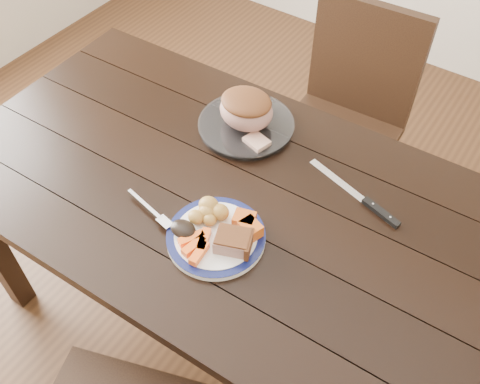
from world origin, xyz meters
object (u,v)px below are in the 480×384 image
Objects in this scene: dining_table at (221,208)px; fork at (152,211)px; dinner_plate at (216,237)px; serving_platter at (246,126)px; pork_slice at (233,241)px; roast_joint at (246,110)px; carving_knife at (370,204)px; chair_far at (346,113)px.

fork is at bearing -115.77° from dining_table.
dinner_plate is 0.43m from serving_platter.
fork reaches higher than serving_platter.
pork_slice is (0.23, -0.40, 0.03)m from serving_platter.
dinner_plate is at bearing -66.39° from roast_joint.
fork is 0.59m from carving_knife.
roast_joint is at bearing 119.87° from pork_slice.
pork_slice is at bearing -108.21° from carving_knife.
dining_table is at bearing 122.05° from dinner_plate.
dinner_plate is at bearing -114.90° from carving_knife.
chair_far reaches higher than roast_joint.
roast_joint is (-0.08, 0.24, 0.16)m from dining_table.
dining_table is 6.32× the size of dinner_plate.
dinner_plate is (0.04, -0.89, 0.23)m from chair_far.
serving_platter is at bearing 107.70° from dining_table.
chair_far is 0.97m from fork.
fork is (-0.01, -0.43, 0.01)m from serving_platter.
chair_far reaches higher than carving_knife.
dining_table is 5.18× the size of carving_knife.
serving_platter is at bearing 113.61° from dinner_plate.
dinner_plate is 0.43m from carving_knife.
carving_knife is at bearing 49.27° from fork.
chair_far reaches higher than pork_slice.
pork_slice is at bearing 93.16° from chair_far.
roast_joint is (-0.17, 0.40, 0.06)m from dinner_plate.
fork is at bearing -91.58° from serving_platter.
serving_platter is 0.93× the size of carving_knife.
pork_slice is 0.40m from carving_knife.
chair_far reaches higher than fork.
chair_far is at bearing 92.34° from fork.
serving_platter is 3.30× the size of pork_slice.
pork_slice reaches higher than fork.
chair_far is at bearing 74.71° from roast_joint.
chair_far is 0.56m from serving_platter.
dining_table is 0.43m from carving_knife.
serving_platter is 0.46m from carving_knife.
fork reaches higher than dinner_plate.
fork is at bearing -173.19° from pork_slice.
dining_table is 9.67× the size of roast_joint.
serving_platter is 0.06m from roast_joint.
chair_far is at bearing 74.71° from serving_platter.
serving_platter is (-0.17, 0.40, 0.00)m from dinner_plate.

